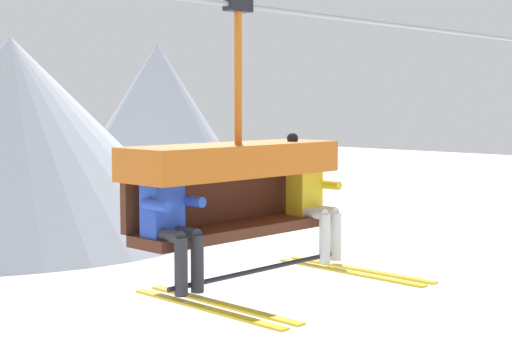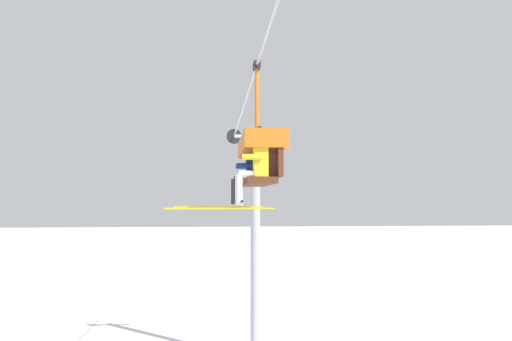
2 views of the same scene
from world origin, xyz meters
TOP-DOWN VIEW (x-y plane):
  - mountain_peak_west at (18.02, 33.70)m, footprint 21.56×21.56m
  - mountain_peak_central at (41.08, 49.70)m, footprint 15.94×15.94m
  - lift_cable at (1.00, -0.80)m, footprint 20.79×0.05m
  - chairlift_chair at (1.46, -0.73)m, footprint 2.27×0.74m
  - skier_blue at (0.54, -0.95)m, footprint 0.46×1.70m
  - skier_yellow at (2.39, -0.94)m, footprint 0.48×1.70m

SIDE VIEW (x-z plane):
  - mountain_peak_west at x=18.02m, z-range 0.00..10.95m
  - mountain_peak_central at x=41.08m, z-range 0.00..12.62m
  - skier_blue at x=0.54m, z-range 5.76..6.99m
  - skier_yellow at x=2.39m, z-range 5.72..7.06m
  - chairlift_chair at x=1.46m, z-range 5.42..7.91m
  - lift_cable at x=1.00m, z-range 8.21..8.26m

